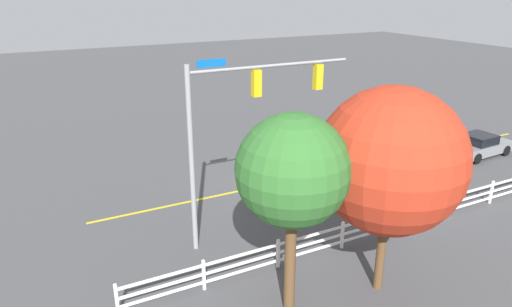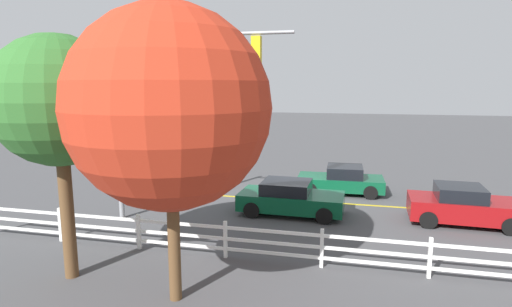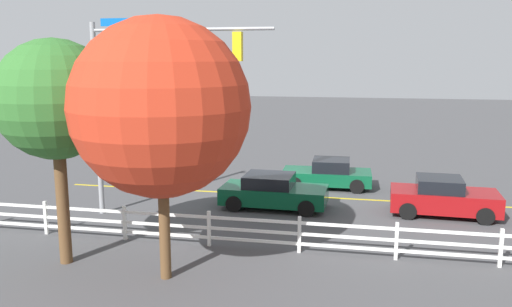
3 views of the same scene
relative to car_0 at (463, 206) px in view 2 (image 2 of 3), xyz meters
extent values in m
plane|color=#444447|center=(6.44, -1.66, -0.70)|extent=(120.00, 120.00, 0.00)
cube|color=gold|center=(2.44, -1.66, -0.69)|extent=(28.00, 0.16, 0.01)
cylinder|color=gray|center=(12.88, 2.37, 2.91)|extent=(0.20, 0.20, 7.21)
cylinder|color=gray|center=(9.51, 2.37, 6.22)|extent=(6.73, 0.12, 0.12)
cube|color=#0C59B2|center=(11.98, 2.39, 6.50)|extent=(1.10, 0.03, 0.28)
cube|color=gold|center=(10.20, 2.37, 5.62)|extent=(0.32, 0.28, 1.00)
sphere|color=red|center=(10.20, 2.22, 5.94)|extent=(0.17, 0.17, 0.17)
sphere|color=orange|center=(10.20, 2.22, 5.62)|extent=(0.17, 0.17, 0.17)
sphere|color=#148C19|center=(10.20, 2.22, 5.30)|extent=(0.17, 0.17, 0.17)
cube|color=gold|center=(7.44, 2.37, 5.62)|extent=(0.32, 0.28, 1.00)
sphere|color=red|center=(7.44, 2.22, 5.94)|extent=(0.17, 0.17, 0.17)
sphere|color=orange|center=(7.44, 2.22, 5.62)|extent=(0.17, 0.17, 0.17)
sphere|color=#148C19|center=(7.44, 2.22, 5.30)|extent=(0.17, 0.17, 0.17)
cube|color=maroon|center=(-0.04, 0.00, -0.11)|extent=(4.02, 2.03, 0.74)
cube|color=black|center=(0.16, -0.01, 0.51)|extent=(1.72, 1.75, 0.50)
cylinder|color=black|center=(-1.41, -0.82, -0.38)|extent=(0.65, 0.25, 0.64)
cylinder|color=black|center=(-1.34, 0.93, -0.38)|extent=(0.65, 0.25, 0.64)
cylinder|color=black|center=(1.27, -0.93, -0.38)|extent=(0.65, 0.25, 0.64)
cylinder|color=black|center=(1.34, 0.82, -0.38)|extent=(0.65, 0.25, 0.64)
cube|color=#0C4C2D|center=(4.65, -3.52, -0.19)|extent=(4.10, 1.98, 0.58)
cube|color=black|center=(4.45, -3.52, 0.37)|extent=(1.71, 1.73, 0.54)
cylinder|color=black|center=(6.01, -2.60, -0.38)|extent=(0.65, 0.24, 0.64)
cylinder|color=black|center=(6.06, -4.36, -0.38)|extent=(0.65, 0.24, 0.64)
cylinder|color=black|center=(3.25, -2.68, -0.38)|extent=(0.65, 0.24, 0.64)
cylinder|color=black|center=(3.30, -4.43, -0.38)|extent=(0.65, 0.24, 0.64)
cube|color=#0C4C2D|center=(6.47, 0.32, -0.15)|extent=(4.22, 2.02, 0.66)
cube|color=black|center=(6.68, 0.31, 0.42)|extent=(1.95, 1.77, 0.48)
cylinder|color=black|center=(5.03, -0.54, -0.38)|extent=(0.65, 0.24, 0.64)
cylinder|color=black|center=(5.07, 1.25, -0.38)|extent=(0.65, 0.24, 0.64)
cylinder|color=black|center=(7.86, -0.61, -0.38)|extent=(0.65, 0.24, 0.64)
cylinder|color=black|center=(7.91, 1.17, -0.38)|extent=(0.65, 0.24, 0.64)
cube|color=white|center=(2.00, 5.01, -0.12)|extent=(0.10, 0.10, 1.15)
cube|color=white|center=(4.89, 5.01, -0.12)|extent=(0.10, 0.10, 1.15)
cube|color=white|center=(7.77, 5.01, -0.12)|extent=(0.10, 0.10, 1.15)
cube|color=white|center=(10.66, 5.01, -0.12)|extent=(0.10, 0.10, 1.15)
cube|color=white|center=(13.55, 5.01, -0.12)|extent=(0.10, 0.10, 1.15)
cube|color=white|center=(3.44, 5.01, 0.25)|extent=(26.00, 0.06, 0.09)
cube|color=white|center=(3.44, 5.01, -0.10)|extent=(26.00, 0.06, 0.09)
cube|color=white|center=(3.44, 5.01, -0.42)|extent=(26.00, 0.06, 0.09)
cylinder|color=brown|center=(8.22, 7.62, 0.75)|extent=(0.30, 0.30, 2.90)
sphere|color=#B22D19|center=(8.22, 7.62, 3.96)|extent=(4.69, 4.69, 4.69)
cylinder|color=brown|center=(11.50, 7.17, 1.07)|extent=(0.35, 0.35, 3.52)
sphere|color=#2D6628|center=(11.50, 7.17, 4.09)|extent=(3.37, 3.37, 3.37)
camera|label=1|loc=(18.05, 17.63, 9.13)|focal=32.61mm
camera|label=2|loc=(4.15, 16.21, 4.48)|focal=28.67mm
camera|label=3|loc=(3.11, 20.30, 5.20)|focal=36.67mm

